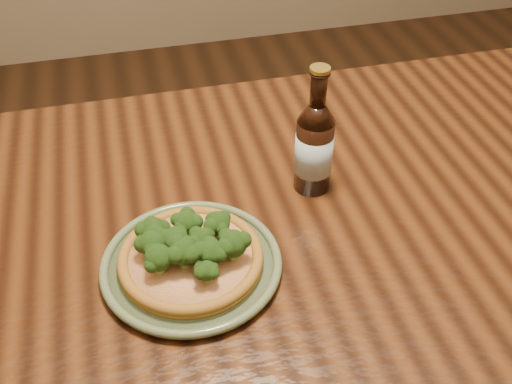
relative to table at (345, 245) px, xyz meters
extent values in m
cube|color=#41200D|center=(0.00, 0.00, 0.07)|extent=(1.60, 0.90, 0.04)
cylinder|color=#566545|center=(-0.29, -0.07, 0.10)|extent=(0.25, 0.25, 0.01)
torus|color=#566545|center=(-0.29, -0.07, 0.11)|extent=(0.28, 0.28, 0.01)
torus|color=#566545|center=(-0.29, -0.07, 0.10)|extent=(0.22, 0.22, 0.01)
cylinder|color=#926321|center=(-0.29, -0.07, 0.11)|extent=(0.22, 0.22, 0.01)
torus|color=#926321|center=(-0.29, -0.07, 0.12)|extent=(0.22, 0.22, 0.02)
cylinder|color=beige|center=(-0.29, -0.07, 0.12)|extent=(0.19, 0.19, 0.01)
sphere|color=#30591B|center=(-0.27, -0.07, 0.15)|extent=(0.05, 0.05, 0.03)
sphere|color=#30591B|center=(-0.34, -0.06, 0.15)|extent=(0.04, 0.04, 0.04)
sphere|color=#30591B|center=(-0.28, -0.03, 0.15)|extent=(0.05, 0.05, 0.04)
sphere|color=#30591B|center=(-0.24, -0.04, 0.15)|extent=(0.05, 0.05, 0.04)
sphere|color=#30591B|center=(-0.33, -0.04, 0.15)|extent=(0.04, 0.04, 0.04)
sphere|color=#30591B|center=(-0.26, -0.10, 0.15)|extent=(0.05, 0.05, 0.04)
sphere|color=#30591B|center=(-0.22, -0.10, 0.15)|extent=(0.05, 0.05, 0.04)
sphere|color=#30591B|center=(-0.30, -0.09, 0.15)|extent=(0.06, 0.06, 0.04)
sphere|color=#30591B|center=(-0.33, -0.10, 0.15)|extent=(0.06, 0.06, 0.04)
sphere|color=#30591B|center=(-0.27, -0.13, 0.14)|extent=(0.04, 0.04, 0.03)
sphere|color=#30591B|center=(-0.30, -0.07, 0.15)|extent=(0.06, 0.06, 0.04)
cylinder|color=black|center=(-0.05, 0.07, 0.16)|extent=(0.06, 0.06, 0.14)
cone|color=black|center=(-0.05, 0.07, 0.25)|extent=(0.06, 0.06, 0.03)
cylinder|color=black|center=(-0.05, 0.07, 0.29)|extent=(0.03, 0.03, 0.06)
torus|color=black|center=(-0.05, 0.07, 0.32)|extent=(0.03, 0.03, 0.01)
cylinder|color=#A58C33|center=(-0.05, 0.07, 0.33)|extent=(0.03, 0.03, 0.01)
cylinder|color=silver|center=(-0.05, 0.07, 0.17)|extent=(0.06, 0.06, 0.07)
camera|label=1|loc=(-0.34, -0.70, 0.78)|focal=42.00mm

